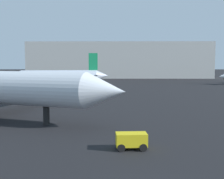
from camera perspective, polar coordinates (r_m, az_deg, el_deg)
airplane_far_left at (r=86.88m, az=-9.72°, el=2.54°), size 27.81×25.41×9.49m
baggage_cart at (r=24.00m, az=3.65°, el=-9.42°), size 2.49×1.53×1.30m
terminal_building at (r=138.09m, az=1.41°, el=5.51°), size 80.45×18.10×15.74m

